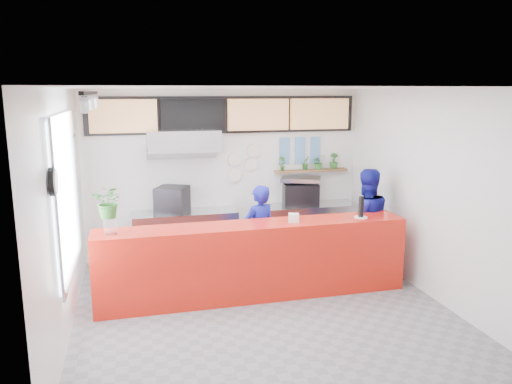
{
  "coord_description": "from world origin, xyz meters",
  "views": [
    {
      "loc": [
        -1.68,
        -6.28,
        2.96
      ],
      "look_at": [
        0.1,
        0.7,
        1.5
      ],
      "focal_mm": 35.0,
      "sensor_mm": 36.0,
      "label": 1
    }
  ],
  "objects_px": {
    "pepper_mill": "(361,207)",
    "espresso_machine": "(301,194)",
    "service_counter": "(254,260)",
    "panini_oven": "(172,200)",
    "staff_center": "(259,234)",
    "staff_right": "(365,222)"
  },
  "relations": [
    {
      "from": "staff_right",
      "to": "pepper_mill",
      "type": "bearing_deg",
      "value": 60.91
    },
    {
      "from": "panini_oven",
      "to": "pepper_mill",
      "type": "xyz_separation_m",
      "value": [
        2.64,
        -1.86,
        0.14
      ]
    },
    {
      "from": "pepper_mill",
      "to": "espresso_machine",
      "type": "bearing_deg",
      "value": 99.15
    },
    {
      "from": "panini_oven",
      "to": "staff_center",
      "type": "height_order",
      "value": "staff_center"
    },
    {
      "from": "service_counter",
      "to": "espresso_machine",
      "type": "bearing_deg",
      "value": 53.56
    },
    {
      "from": "espresso_machine",
      "to": "pepper_mill",
      "type": "xyz_separation_m",
      "value": [
        0.3,
        -1.86,
        0.17
      ]
    },
    {
      "from": "panini_oven",
      "to": "staff_center",
      "type": "bearing_deg",
      "value": -20.07
    },
    {
      "from": "service_counter",
      "to": "staff_center",
      "type": "relative_size",
      "value": 2.91
    },
    {
      "from": "pepper_mill",
      "to": "staff_center",
      "type": "bearing_deg",
      "value": 155.57
    },
    {
      "from": "panini_oven",
      "to": "staff_center",
      "type": "xyz_separation_m",
      "value": [
        1.23,
        -1.22,
        -0.35
      ]
    },
    {
      "from": "espresso_machine",
      "to": "pepper_mill",
      "type": "height_order",
      "value": "pepper_mill"
    },
    {
      "from": "panini_oven",
      "to": "staff_right",
      "type": "distance_m",
      "value": 3.27
    },
    {
      "from": "panini_oven",
      "to": "espresso_machine",
      "type": "distance_m",
      "value": 2.34
    },
    {
      "from": "service_counter",
      "to": "pepper_mill",
      "type": "bearing_deg",
      "value": -2.02
    },
    {
      "from": "espresso_machine",
      "to": "service_counter",
      "type": "bearing_deg",
      "value": -115.74
    },
    {
      "from": "espresso_machine",
      "to": "staff_center",
      "type": "height_order",
      "value": "staff_center"
    },
    {
      "from": "staff_center",
      "to": "pepper_mill",
      "type": "xyz_separation_m",
      "value": [
        1.4,
        -0.64,
        0.5
      ]
    },
    {
      "from": "espresso_machine",
      "to": "pepper_mill",
      "type": "relative_size",
      "value": 2.03
    },
    {
      "from": "service_counter",
      "to": "panini_oven",
      "type": "bearing_deg",
      "value": 119.23
    },
    {
      "from": "pepper_mill",
      "to": "staff_right",
      "type": "bearing_deg",
      "value": 56.77
    },
    {
      "from": "service_counter",
      "to": "espresso_machine",
      "type": "height_order",
      "value": "espresso_machine"
    },
    {
      "from": "pepper_mill",
      "to": "panini_oven",
      "type": "bearing_deg",
      "value": 144.82
    }
  ]
}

